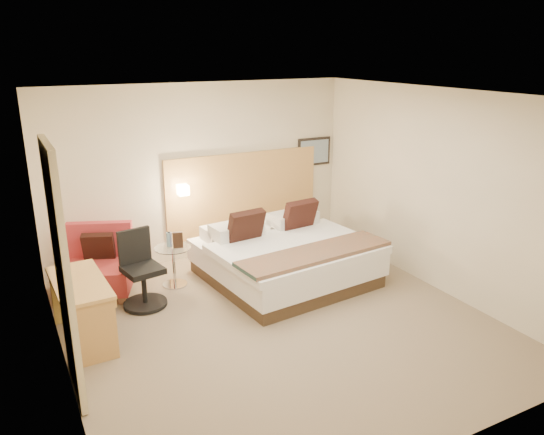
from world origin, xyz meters
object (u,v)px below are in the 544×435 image
desk (82,293)px  desk_chair (142,276)px  lounge_chair (99,267)px  bed (284,257)px  side_table (174,264)px

desk → desk_chair: bearing=35.0°
desk_chair → lounge_chair: bearing=123.6°
bed → desk: size_ratio=1.94×
lounge_chair → desk_chair: bearing=-56.4°
lounge_chair → desk: 1.26m
bed → desk: 2.84m
bed → side_table: 1.56m
side_table → desk: bearing=-144.8°
bed → desk_chair: 2.01m
bed → side_table: bearing=160.3°
lounge_chair → side_table: (0.96, -0.25, -0.05)m
lounge_chair → side_table: size_ratio=1.80×
desk → lounge_chair: bearing=72.6°
bed → lounge_chair: (-2.43, 0.77, 0.03)m
side_table → desk_chair: bearing=-144.7°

